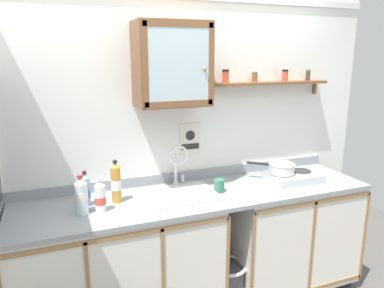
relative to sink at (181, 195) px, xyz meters
The scene contains 17 objects.
back_wall 0.44m from the sink, 65.99° to the left, with size 3.31×0.07×2.42m.
lower_cabinet_run 0.68m from the sink, behind, with size 1.44×0.65×0.92m.
lower_cabinet_run_right 1.06m from the sink, ahead, with size 1.08×0.65×0.92m.
countertop 0.14m from the sink, 16.69° to the right, with size 2.67×0.67×0.03m, color gray.
backsplash 0.31m from the sink, 63.29° to the left, with size 2.67×0.02×0.08m, color gray.
sink is the anchor object (origin of this frame).
hot_plate_stove 0.95m from the sink, ahead, with size 0.41×0.29×0.07m.
saucepan 0.86m from the sink, ahead, with size 0.33×0.30×0.08m.
bottle_opaque_white_0 0.61m from the sink, behind, with size 0.07×0.07×0.23m.
bottle_water_blue_1 0.69m from the sink, behind, with size 0.06×0.06×0.25m.
bottle_juice_amber_2 0.49m from the sink, behind, with size 0.07×0.07×0.30m.
bottle_water_clear_3 0.73m from the sink, behind, with size 0.08×0.08×0.26m.
mug 0.30m from the sink, 11.52° to the right, with size 0.09×0.11×0.10m.
wall_cabinet 0.96m from the sink, 97.99° to the left, with size 0.52×0.34×0.59m.
spice_shelf 1.18m from the sink, 13.97° to the left, with size 1.07×0.14×0.23m.
warning_sign 0.48m from the sink, 56.93° to the left, with size 0.18×0.01×0.26m.
trash_bin 0.82m from the sink, 28.91° to the right, with size 0.30×0.30×0.39m.
Camera 1 is at (-0.98, -2.01, 1.96)m, focal length 34.36 mm.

